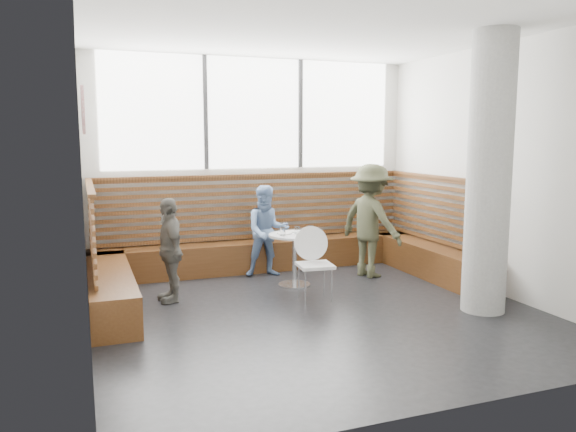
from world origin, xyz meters
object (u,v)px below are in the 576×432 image
object	(u,v)px
child_back	(267,231)
concrete_column	(489,174)
cafe_chair	(313,257)
child_left	(170,250)
adult_man	(371,221)
cafe_table	(295,249)

from	to	relation	value
child_back	concrete_column	bearing A→B (deg)	-44.28
cafe_chair	concrete_column	bearing A→B (deg)	-27.86
cafe_chair	child_left	bearing A→B (deg)	168.22
child_left	adult_man	bearing A→B (deg)	90.73
adult_man	child_back	xyz separation A→B (m)	(-1.41, 0.53, -0.15)
cafe_table	child_left	distance (m)	1.71
cafe_table	cafe_chair	distance (m)	0.67
cafe_chair	adult_man	xyz separation A→B (m)	(1.24, 0.79, 0.29)
cafe_table	adult_man	distance (m)	1.27
cafe_table	child_back	bearing A→B (deg)	105.03
child_left	child_back	bearing A→B (deg)	113.03
cafe_chair	adult_man	world-z (taller)	adult_man
child_back	adult_man	bearing A→B (deg)	-12.08
cafe_table	child_back	xyz separation A→B (m)	(-0.18, 0.65, 0.15)
concrete_column	cafe_chair	xyz separation A→B (m)	(-1.69, 1.13, -1.07)
adult_man	child_left	bearing A→B (deg)	75.48
concrete_column	child_back	distance (m)	3.21
concrete_column	cafe_table	size ratio (longest dim) A/B	4.45
cafe_chair	child_back	xyz separation A→B (m)	(-0.16, 1.32, 0.13)
cafe_table	adult_man	world-z (taller)	adult_man
adult_man	child_left	size ratio (longest dim) A/B	1.27
concrete_column	cafe_chair	distance (m)	2.30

